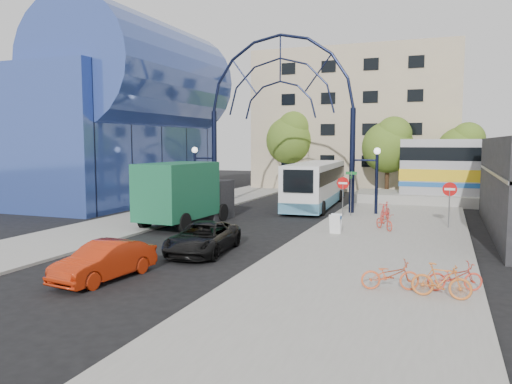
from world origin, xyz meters
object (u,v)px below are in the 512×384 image
at_px(gateway_arch, 280,87).
at_px(bike_far_b, 441,281).
at_px(do_not_enter_sign, 450,194).
at_px(bike_far_a, 390,275).
at_px(tree_north_a, 389,144).
at_px(green_truck, 186,194).
at_px(red_sedan, 105,261).
at_px(stop_sign, 343,187).
at_px(street_name_sign, 351,184).
at_px(bike_near_b, 385,211).
at_px(black_suv, 203,238).
at_px(sandwich_board, 336,221).
at_px(city_bus, 316,184).
at_px(bike_far_c, 455,277).
at_px(tree_north_b, 292,138).
at_px(bike_near_a, 384,222).

xyz_separation_m(gateway_arch, bike_far_b, (10.72, -17.43, -7.91)).
bearing_deg(do_not_enter_sign, bike_far_a, -97.81).
relative_size(tree_north_a, green_truck, 0.96).
relative_size(do_not_enter_sign, red_sedan, 0.62).
bearing_deg(red_sedan, stop_sign, 80.93).
bearing_deg(stop_sign, do_not_enter_sign, -17.88).
relative_size(do_not_enter_sign, street_name_sign, 0.89).
height_order(red_sedan, bike_near_b, red_sedan).
height_order(black_suv, bike_far_b, black_suv).
xyz_separation_m(gateway_arch, bike_near_b, (7.49, -2.84, -7.88)).
relative_size(sandwich_board, green_truck, 0.14).
bearing_deg(city_bus, green_truck, -118.49).
bearing_deg(bike_far_a, do_not_enter_sign, -24.46).
height_order(do_not_enter_sign, bike_far_c, do_not_enter_sign).
bearing_deg(sandwich_board, gateway_arch, 124.91).
bearing_deg(sandwich_board, tree_north_a, 88.50).
xyz_separation_m(street_name_sign, bike_far_a, (4.00, -15.70, -1.54)).
distance_m(tree_north_b, bike_near_b, 22.42).
bearing_deg(do_not_enter_sign, bike_near_a, -148.12).
bearing_deg(do_not_enter_sign, black_suv, -134.73).
bearing_deg(tree_north_b, gateway_arch, -76.32).
distance_m(sandwich_board, city_bus, 11.71).
bearing_deg(bike_near_a, city_bus, 88.58).
bearing_deg(black_suv, stop_sign, 67.13).
height_order(sandwich_board, tree_north_b, tree_north_b).
relative_size(tree_north_a, bike_far_a, 3.88).
relative_size(city_bus, red_sedan, 3.02).
xyz_separation_m(bike_far_a, bike_far_c, (1.90, 0.58, -0.02)).
xyz_separation_m(black_suv, bike_far_c, (10.01, -2.51, -0.09)).
distance_m(black_suv, bike_near_b, 12.86).
bearing_deg(green_truck, red_sedan, -71.76).
height_order(gateway_arch, tree_north_a, gateway_arch).
relative_size(stop_sign, bike_near_a, 1.50).
distance_m(do_not_enter_sign, black_suv, 14.13).
bearing_deg(street_name_sign, tree_north_a, 86.04).
bearing_deg(tree_north_a, red_sedan, -101.59).
bearing_deg(gateway_arch, red_sedan, -90.63).
bearing_deg(do_not_enter_sign, gateway_arch, 160.01).
bearing_deg(black_suv, bike_near_b, 54.45).
bearing_deg(green_truck, bike_near_a, 11.86).
height_order(tree_north_b, green_truck, tree_north_b).
bearing_deg(stop_sign, bike_near_b, -17.30).
distance_m(city_bus, red_sedan, 22.07).
bearing_deg(black_suv, sandwich_board, 47.28).
height_order(stop_sign, sandwich_board, stop_sign).
relative_size(do_not_enter_sign, bike_near_a, 1.49).
bearing_deg(green_truck, do_not_enter_sign, 17.76).
xyz_separation_m(city_bus, bike_far_b, (8.89, -20.44, -1.06)).
bearing_deg(red_sedan, bike_far_a, 18.45).
height_order(street_name_sign, red_sedan, street_name_sign).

